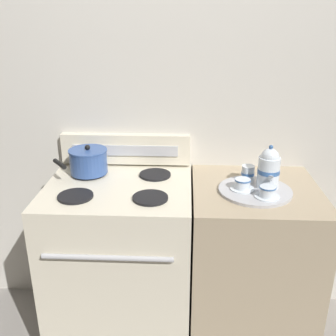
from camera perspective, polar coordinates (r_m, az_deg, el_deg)
name	(u,v)px	position (r m, az deg, el deg)	size (l,w,h in m)	color
ground_plane	(179,330)	(2.45, 1.66, -22.42)	(6.00, 6.00, 0.00)	gray
wall_back	(183,130)	(2.18, 2.16, 5.55)	(6.00, 0.05, 2.20)	beige
stove	(122,262)	(2.19, -6.73, -13.42)	(0.73, 0.65, 0.92)	beige
control_panel	(126,149)	(2.19, -6.17, 2.75)	(0.71, 0.05, 0.17)	beige
side_counter	(250,266)	(2.19, 11.78, -13.76)	(0.62, 0.62, 0.90)	tan
saucepan	(88,161)	(2.10, -11.51, 1.00)	(0.27, 0.25, 0.15)	#335193
serving_tray	(255,191)	(1.93, 12.52, -3.21)	(0.35, 0.35, 0.01)	#B2B2B7
teapot	(269,168)	(1.93, 14.44, -0.07)	(0.11, 0.17, 0.21)	silver
teacup_left	(242,184)	(1.90, 10.74, -2.34)	(0.11, 0.11, 0.05)	silver
teacup_right	(267,192)	(1.85, 14.23, -3.39)	(0.11, 0.11, 0.05)	silver
creamer_jug	(248,174)	(1.99, 11.51, -0.79)	(0.07, 0.07, 0.08)	silver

